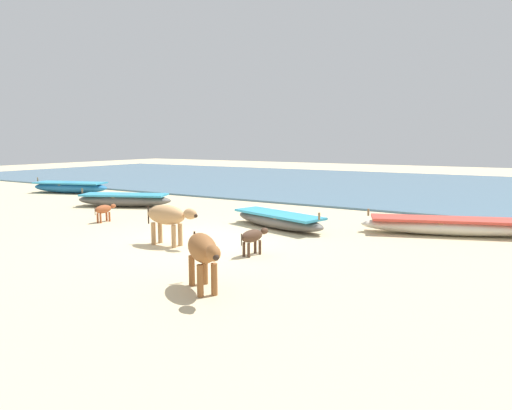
{
  "coord_description": "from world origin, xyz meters",
  "views": [
    {
      "loc": [
        7.08,
        -8.94,
        2.57
      ],
      "look_at": [
        -0.06,
        2.8,
        0.6
      ],
      "focal_mm": 31.51,
      "sensor_mm": 36.0,
      "label": 1
    }
  ],
  "objects": [
    {
      "name": "ground",
      "position": [
        0.0,
        0.0,
        0.0
      ],
      "size": [
        80.0,
        80.0,
        0.0
      ],
      "primitive_type": "plane",
      "color": "beige"
    },
    {
      "name": "sea_water",
      "position": [
        0.0,
        17.16,
        0.04
      ],
      "size": [
        60.0,
        20.0,
        0.08
      ],
      "primitive_type": "cube",
      "color": "slate",
      "rests_on": "ground"
    },
    {
      "name": "fishing_boat_1",
      "position": [
        -12.34,
        5.23,
        0.3
      ],
      "size": [
        4.14,
        2.36,
        0.75
      ],
      "rotation": [
        0.0,
        0.0,
        3.47
      ],
      "color": "#1E669E",
      "rests_on": "ground"
    },
    {
      "name": "fishing_boat_2",
      "position": [
        5.37,
        4.2,
        0.25
      ],
      "size": [
        4.87,
        2.56,
        0.66
      ],
      "rotation": [
        0.0,
        0.0,
        3.49
      ],
      "color": "beige",
      "rests_on": "ground"
    },
    {
      "name": "fishing_boat_3",
      "position": [
        0.84,
        2.6,
        0.25
      ],
      "size": [
        3.52,
        1.86,
        0.65
      ],
      "rotation": [
        0.0,
        0.0,
        5.99
      ],
      "color": "#5B5651",
      "rests_on": "ground"
    },
    {
      "name": "fishing_boat_4",
      "position": [
        -6.47,
        3.34,
        0.27
      ],
      "size": [
        3.87,
        2.5,
        0.7
      ],
      "rotation": [
        0.0,
        0.0,
        3.57
      ],
      "color": "#5B5651",
      "rests_on": "ground"
    },
    {
      "name": "cow_adult_brown",
      "position": [
        2.44,
        -3.05,
        0.71
      ],
      "size": [
        1.35,
        1.16,
        0.99
      ],
      "rotation": [
        0.0,
        0.0,
        5.62
      ],
      "color": "brown",
      "rests_on": "ground"
    },
    {
      "name": "calf_near_rust",
      "position": [
        -4.38,
        0.59,
        0.4
      ],
      "size": [
        0.26,
        0.86,
        0.55
      ],
      "rotation": [
        0.0,
        0.0,
        1.59
      ],
      "color": "#9E4C28",
      "rests_on": "ground"
    },
    {
      "name": "calf_far_dark",
      "position": [
        1.88,
        -0.52,
        0.43
      ],
      "size": [
        0.37,
        0.91,
        0.59
      ],
      "rotation": [
        0.0,
        0.0,
        1.4
      ],
      "color": "#4C3323",
      "rests_on": "ground"
    },
    {
      "name": "cow_second_adult_tan",
      "position": [
        -0.41,
        -0.79,
        0.73
      ],
      "size": [
        1.56,
        0.47,
        1.01
      ],
      "rotation": [
        0.0,
        0.0,
        0.02
      ],
      "color": "tan",
      "rests_on": "ground"
    }
  ]
}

